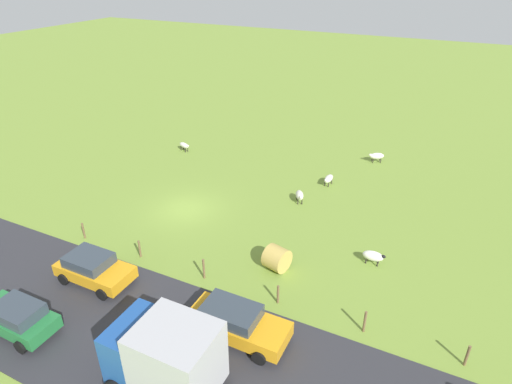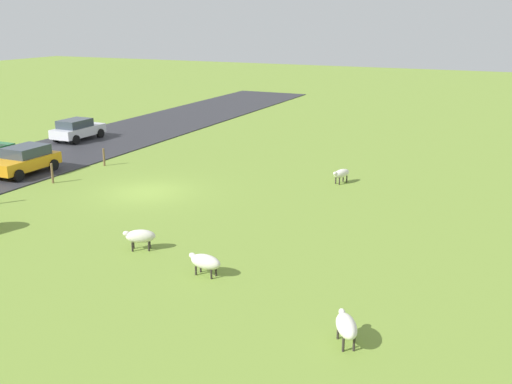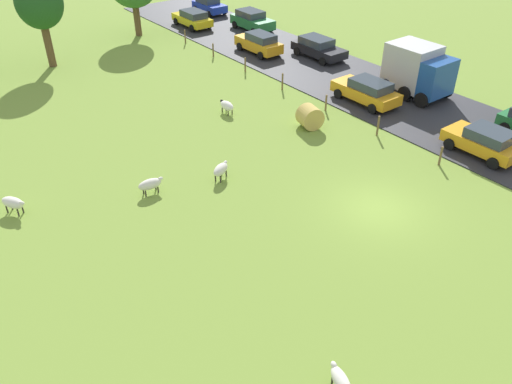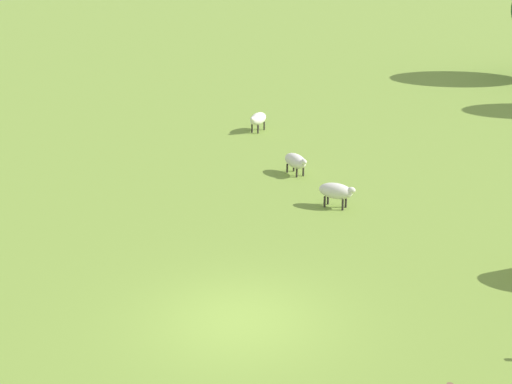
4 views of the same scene
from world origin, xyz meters
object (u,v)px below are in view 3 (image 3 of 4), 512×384
sheep_4 (13,203)px  tree_0 (39,3)px  sheep_3 (221,169)px  sheep_1 (341,381)px  truck_0 (418,70)px  car_8 (209,5)px  car_1 (259,43)px  car_3 (193,18)px  sheep_0 (227,106)px  car_2 (484,141)px  car_4 (318,47)px  sheep_2 (150,184)px  car_5 (252,20)px  hay_bale_0 (310,117)px  car_6 (367,91)px

sheep_4 → tree_0: size_ratio=0.20×
sheep_3 → sheep_4: size_ratio=0.97×
sheep_1 → sheep_4: (-5.03, 15.72, 0.03)m
truck_0 → car_8: (0.42, 25.58, -0.94)m
car_1 → car_3: size_ratio=0.98×
sheep_0 → sheep_3: sheep_3 is taller
car_8 → sheep_3: bearing=-122.3°
sheep_0 → car_2: (7.91, -12.80, 0.35)m
sheep_4 → truck_0: (25.34, -2.57, 1.25)m
car_8 → car_4: bearing=-91.4°
car_1 → car_2: 20.42m
car_4 → sheep_4: bearing=-165.0°
sheep_2 → car_2: bearing=-25.5°
sheep_4 → car_8: (25.77, 23.02, 0.31)m
sheep_0 → truck_0: 12.82m
sheep_3 → car_3: car_3 is taller
truck_0 → car_5: truck_0 is taller
car_3 → car_8: (3.81, 3.03, 0.02)m
sheep_0 → car_4: 12.25m
car_3 → car_5: (3.80, -4.06, 0.08)m
hay_bale_0 → truck_0: bearing=-5.0°
sheep_4 → car_3: (21.96, 19.99, 0.29)m
sheep_1 → truck_0: bearing=32.9°
car_3 → hay_bale_0: bearing=-103.9°
sheep_3 → sheep_4: 9.70m
sheep_1 → car_4: bearing=47.9°
sheep_1 → sheep_2: size_ratio=1.01×
hay_bale_0 → car_5: 19.98m
car_1 → car_5: size_ratio=0.99×
car_1 → car_5: (3.47, 5.48, 0.02)m
sheep_1 → car_1: (17.26, 26.16, 0.38)m
sheep_2 → truck_0: truck_0 is taller
sheep_0 → car_2: 15.05m
car_6 → car_8: car_6 is taller
car_6 → car_4: bearing=66.8°
car_6 → sheep_3: bearing=-171.7°
tree_0 → car_8: bearing=16.2°
sheep_2 → car_2: (16.00, -7.64, 0.35)m
car_2 → car_3: size_ratio=0.92×
tree_0 → car_1: bearing=-27.6°
car_2 → sheep_2: bearing=154.5°
sheep_0 → car_6: (8.02, -4.30, 0.37)m
sheep_3 → car_2: size_ratio=0.31×
car_3 → car_8: bearing=38.5°
sheep_1 → car_3: (16.93, 35.70, 0.32)m
car_8 → tree_0: bearing=-163.8°
car_1 → car_6: size_ratio=0.94×
sheep_0 → car_4: car_4 is taller
truck_0 → sheep_2: bearing=179.3°
tree_0 → car_2: size_ratio=1.64×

